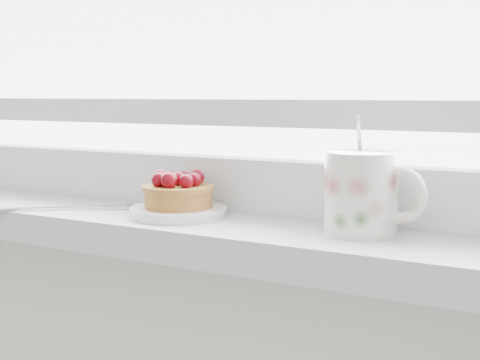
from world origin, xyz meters
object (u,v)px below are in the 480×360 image
Objects in this scene: floral_mug at (364,191)px; saucer at (179,212)px; fork at (73,208)px; raspberry_tart at (178,191)px.

saucer is at bearing -177.01° from floral_mug.
floral_mug reaches higher than saucer.
floral_mug is at bearing 2.99° from saucer.
fork is (-0.15, -0.03, -0.00)m from saucer.
raspberry_tart is 0.51× the size of fork.
raspberry_tart is 0.16m from fork.
saucer is 1.37× the size of raspberry_tart.
raspberry_tart is 0.69× the size of floral_mug.
saucer is 0.70× the size of fork.
raspberry_tart reaches higher than saucer.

